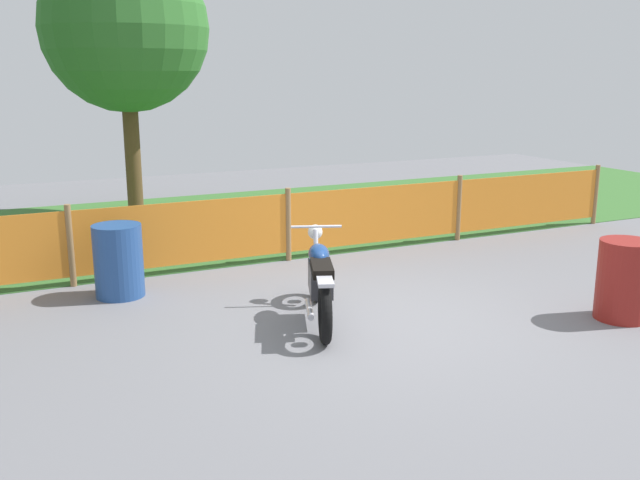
{
  "coord_description": "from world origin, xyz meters",
  "views": [
    {
      "loc": [
        -3.77,
        -6.32,
        2.64
      ],
      "look_at": [
        -0.66,
        0.27,
        0.9
      ],
      "focal_mm": 39.55,
      "sensor_mm": 36.0,
      "label": 1
    }
  ],
  "objects": [
    {
      "name": "ground",
      "position": [
        0.0,
        0.0,
        -0.01
      ],
      "size": [
        24.0,
        24.0,
        0.02
      ],
      "primitive_type": "cube",
      "color": "slate"
    },
    {
      "name": "grass_verge",
      "position": [
        0.0,
        5.67,
        0.01
      ],
      "size": [
        24.0,
        5.88,
        0.01
      ],
      "primitive_type": "cube",
      "color": "#386B2D",
      "rests_on": "ground"
    },
    {
      "name": "barrier_fence",
      "position": [
        0.0,
        2.73,
        0.54
      ],
      "size": [
        11.88,
        0.08,
        1.05
      ],
      "color": "olive",
      "rests_on": "ground"
    },
    {
      "name": "tree_near_left",
      "position": [
        -1.4,
        6.66,
        3.37
      ],
      "size": [
        2.91,
        2.91,
        4.84
      ],
      "color": "brown",
      "rests_on": "ground"
    },
    {
      "name": "motorcycle_lead",
      "position": [
        -0.66,
        0.28,
        0.45
      ],
      "size": [
        0.89,
        1.88,
        0.94
      ],
      "rotation": [
        0.0,
        0.0,
        1.2
      ],
      "color": "black",
      "rests_on": "ground"
    },
    {
      "name": "oil_drum",
      "position": [
        2.35,
        -1.1,
        0.44
      ],
      "size": [
        0.58,
        0.58,
        0.88
      ],
      "primitive_type": "cylinder",
      "color": "maroon",
      "rests_on": "ground"
    },
    {
      "name": "spare_drum",
      "position": [
        -2.48,
        2.07,
        0.44
      ],
      "size": [
        0.58,
        0.58,
        0.88
      ],
      "primitive_type": "cylinder",
      "color": "navy",
      "rests_on": "ground"
    }
  ]
}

